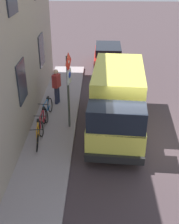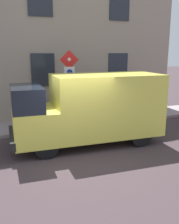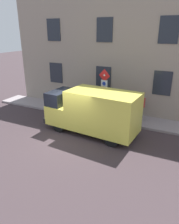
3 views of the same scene
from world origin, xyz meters
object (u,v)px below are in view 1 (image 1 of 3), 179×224
at_px(pedestrian, 57,85).
at_px(bicycle_blue, 47,110).
at_px(sign_post_stacked, 69,81).
at_px(bicycle_red, 43,121).
at_px(parked_hatchback, 108,56).
at_px(bicycle_orange, 38,134).
at_px(delivery_van, 117,100).

bearing_deg(pedestrian, bicycle_blue, 100.60).
bearing_deg(sign_post_stacked, bicycle_red, 11.55).
xyz_separation_m(parked_hatchback, bicycle_red, (2.86, 8.11, -0.22)).
bearing_deg(parked_hatchback, bicycle_blue, -20.95).
distance_m(parked_hatchback, bicycle_orange, 9.54).
height_order(bicycle_blue, bicycle_orange, same).
bearing_deg(parked_hatchback, bicycle_red, -18.47).
relative_size(parked_hatchback, pedestrian, 2.34).
distance_m(bicycle_red, pedestrian, 2.48).
bearing_deg(pedestrian, sign_post_stacked, 132.21).
xyz_separation_m(delivery_van, bicycle_blue, (3.02, -0.64, -0.82)).
height_order(bicycle_orange, pedestrian, pedestrian).
bearing_deg(bicycle_blue, delivery_van, 83.89).
height_order(parked_hatchback, pedestrian, pedestrian).
xyz_separation_m(sign_post_stacked, bicycle_blue, (1.10, -0.77, -1.71)).
distance_m(sign_post_stacked, delivery_van, 2.12).
distance_m(delivery_van, bicycle_orange, 3.40).
height_order(bicycle_blue, bicycle_red, same).
bearing_deg(parked_hatchback, sign_post_stacked, -11.66).
xyz_separation_m(bicycle_blue, pedestrian, (-0.27, -1.41, 0.56)).
distance_m(bicycle_red, bicycle_orange, 0.99).
bearing_deg(delivery_van, bicycle_blue, -97.53).
height_order(delivery_van, pedestrian, delivery_van).
height_order(sign_post_stacked, bicycle_blue, sign_post_stacked).
bearing_deg(bicycle_blue, pedestrian, 174.99).
bearing_deg(parked_hatchback, pedestrian, -23.47).
bearing_deg(parked_hatchback, delivery_van, 2.12).
bearing_deg(bicycle_orange, delivery_van, 107.50).
relative_size(sign_post_stacked, bicycle_orange, 1.80).
relative_size(delivery_van, bicycle_orange, 3.19).
xyz_separation_m(sign_post_stacked, delivery_van, (-1.92, -0.13, -0.89)).
bearing_deg(delivery_van, sign_post_stacked, -81.65).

